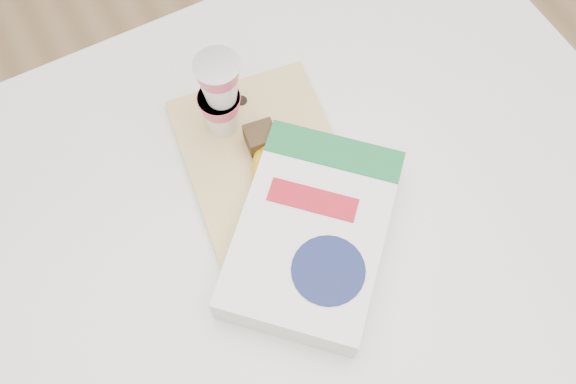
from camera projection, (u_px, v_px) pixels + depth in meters
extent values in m
plane|color=tan|center=(268.00, 354.00, 1.92)|extent=(4.00, 4.00, 0.00)
cube|color=silver|center=(262.00, 308.00, 1.47)|extent=(1.34, 0.89, 1.01)
cube|color=tan|center=(266.00, 164.00, 1.05)|extent=(0.29, 0.37, 0.02)
cube|color=#382816|center=(261.00, 137.00, 1.03)|extent=(0.05, 0.05, 0.03)
ellipsoid|color=gold|center=(264.00, 185.00, 1.00)|extent=(0.10, 0.17, 0.05)
sphere|color=#382816|center=(267.00, 232.00, 0.97)|extent=(0.01, 0.01, 0.01)
ellipsoid|color=gold|center=(281.00, 180.00, 1.00)|extent=(0.05, 0.17, 0.05)
sphere|color=#382816|center=(302.00, 223.00, 0.97)|extent=(0.01, 0.01, 0.01)
ellipsoid|color=gold|center=(296.00, 169.00, 1.00)|extent=(0.08, 0.17, 0.05)
sphere|color=#382816|center=(331.00, 203.00, 0.98)|extent=(0.01, 0.01, 0.01)
cylinder|color=silver|center=(216.00, 65.00, 0.92)|extent=(0.07, 0.07, 0.00)
cube|color=white|center=(312.00, 234.00, 0.97)|extent=(0.37, 0.37, 0.07)
cube|color=#166633|center=(335.00, 151.00, 0.99)|extent=(0.19, 0.19, 0.00)
cylinder|color=#131C4A|center=(328.00, 270.00, 0.91)|extent=(0.15, 0.15, 0.00)
cube|color=#B31422|center=(313.00, 200.00, 0.95)|extent=(0.12, 0.12, 0.00)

